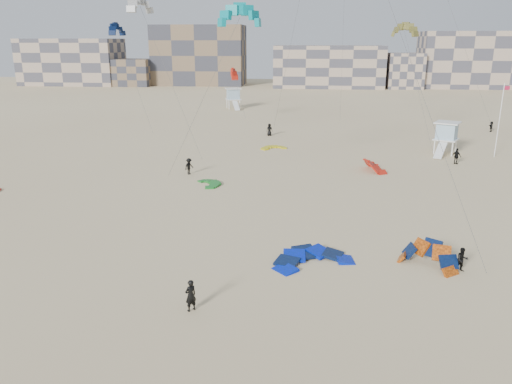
# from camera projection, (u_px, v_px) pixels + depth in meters

# --- Properties ---
(ground) EXTENTS (320.00, 320.00, 0.00)m
(ground) POSITION_uv_depth(u_px,v_px,m) (224.00, 290.00, 28.31)
(ground) COLOR beige
(ground) RESTS_ON ground
(kite_ground_blue) EXTENTS (6.59, 6.71, 1.74)m
(kite_ground_blue) POSITION_uv_depth(u_px,v_px,m) (312.00, 262.00, 31.96)
(kite_ground_blue) COLOR #0012F2
(kite_ground_blue) RESTS_ON ground
(kite_ground_orange) EXTENTS (5.25, 5.23, 3.77)m
(kite_ground_orange) POSITION_uv_depth(u_px,v_px,m) (427.00, 266.00, 31.40)
(kite_ground_orange) COLOR orange
(kite_ground_orange) RESTS_ON ground
(kite_ground_green) EXTENTS (4.03, 3.95, 0.64)m
(kite_ground_green) POSITION_uv_depth(u_px,v_px,m) (209.00, 185.00, 49.03)
(kite_ground_green) COLOR #117B23
(kite_ground_green) RESTS_ON ground
(kite_ground_red_far) EXTENTS (4.46, 4.35, 3.67)m
(kite_ground_red_far) POSITION_uv_depth(u_px,v_px,m) (375.00, 171.00, 54.29)
(kite_ground_red_far) COLOR red
(kite_ground_red_far) RESTS_ON ground
(kite_ground_yellow) EXTENTS (4.14, 4.22, 0.57)m
(kite_ground_yellow) POSITION_uv_depth(u_px,v_px,m) (273.00, 149.00, 65.28)
(kite_ground_yellow) COLOR #E9E906
(kite_ground_yellow) RESTS_ON ground
(kitesurfer_main) EXTENTS (0.75, 0.75, 1.76)m
(kitesurfer_main) POSITION_uv_depth(u_px,v_px,m) (191.00, 295.00, 25.97)
(kitesurfer_main) COLOR black
(kitesurfer_main) RESTS_ON ground
(kitesurfer_b) EXTENTS (0.86, 0.74, 1.55)m
(kitesurfer_b) POSITION_uv_depth(u_px,v_px,m) (462.00, 260.00, 30.41)
(kitesurfer_b) COLOR black
(kitesurfer_b) RESTS_ON ground
(kitesurfer_c) EXTENTS (1.14, 1.29, 1.73)m
(kitesurfer_c) POSITION_uv_depth(u_px,v_px,m) (189.00, 166.00, 52.56)
(kitesurfer_c) COLOR black
(kitesurfer_c) RESTS_ON ground
(kitesurfer_d) EXTENTS (1.07, 1.07, 1.82)m
(kitesurfer_d) POSITION_uv_depth(u_px,v_px,m) (457.00, 156.00, 56.87)
(kitesurfer_d) COLOR black
(kitesurfer_d) RESTS_ON ground
(kitesurfer_e) EXTENTS (1.03, 0.84, 1.80)m
(kitesurfer_e) POSITION_uv_depth(u_px,v_px,m) (269.00, 130.00, 73.82)
(kitesurfer_e) COLOR black
(kitesurfer_e) RESTS_ON ground
(kitesurfer_f) EXTENTS (0.66, 1.52, 1.59)m
(kitesurfer_f) POSITION_uv_depth(u_px,v_px,m) (491.00, 126.00, 77.11)
(kitesurfer_f) COLOR black
(kitesurfer_f) RESTS_ON ground
(kite_fly_teal_a) EXTENTS (9.52, 4.20, 15.47)m
(kite_fly_teal_a) POSITION_uv_depth(u_px,v_px,m) (240.00, 18.00, 41.50)
(kite_fly_teal_a) COLOR #05899B
(kite_fly_teal_a) RESTS_ON ground
(kite_fly_grey) EXTENTS (9.78, 7.03, 17.39)m
(kite_fly_grey) POSITION_uv_depth(u_px,v_px,m) (140.00, 6.00, 55.45)
(kite_fly_grey) COLOR #BEBEBE
(kite_fly_grey) RESTS_ON ground
(kite_fly_olive) EXTENTS (4.84, 12.36, 14.89)m
(kite_fly_olive) POSITION_uv_depth(u_px,v_px,m) (404.00, 31.00, 61.86)
(kite_fly_olive) COLOR brown
(kite_fly_olive) RESTS_ON ground
(kite_fly_navy) EXTENTS (10.35, 12.98, 15.27)m
(kite_fly_navy) POSITION_uv_depth(u_px,v_px,m) (117.00, 31.00, 77.10)
(kite_fly_navy) COLOR #091C47
(kite_fly_navy) RESTS_ON ground
(kite_fly_red) EXTENTS (4.20, 4.03, 8.36)m
(kite_fly_red) POSITION_uv_depth(u_px,v_px,m) (234.00, 75.00, 83.51)
(kite_fly_red) COLOR red
(kite_fly_red) RESTS_ON ground
(lifeguard_tower_near) EXTENTS (3.76, 5.94, 3.97)m
(lifeguard_tower_near) POSITION_uv_depth(u_px,v_px,m) (446.00, 138.00, 61.81)
(lifeguard_tower_near) COLOR white
(lifeguard_tower_near) RESTS_ON ground
(lifeguard_tower_far) EXTENTS (3.79, 6.17, 4.17)m
(lifeguard_tower_far) POSITION_uv_depth(u_px,v_px,m) (233.00, 98.00, 102.70)
(lifeguard_tower_far) COLOR white
(lifeguard_tower_far) RESTS_ON ground
(flagpole) EXTENTS (0.71, 0.11, 8.80)m
(flagpole) POSITION_uv_depth(u_px,v_px,m) (500.00, 119.00, 59.43)
(flagpole) COLOR white
(flagpole) RESTS_ON ground
(condo_west_a) EXTENTS (30.00, 15.00, 14.00)m
(condo_west_a) POSITION_uv_depth(u_px,v_px,m) (72.00, 62.00, 156.87)
(condo_west_a) COLOR tan
(condo_west_a) RESTS_ON ground
(condo_west_b) EXTENTS (28.00, 14.00, 18.00)m
(condo_west_b) POSITION_uv_depth(u_px,v_px,m) (199.00, 55.00, 156.12)
(condo_west_b) COLOR brown
(condo_west_b) RESTS_ON ground
(condo_mid) EXTENTS (32.00, 16.00, 12.00)m
(condo_mid) POSITION_uv_depth(u_px,v_px,m) (328.00, 66.00, 149.22)
(condo_mid) COLOR tan
(condo_mid) RESTS_ON ground
(condo_east) EXTENTS (26.00, 14.00, 16.00)m
(condo_east) POSITION_uv_depth(u_px,v_px,m) (465.00, 60.00, 146.56)
(condo_east) COLOR tan
(condo_east) RESTS_ON ground
(condo_fill_left) EXTENTS (12.00, 10.00, 8.00)m
(condo_fill_left) POSITION_uv_depth(u_px,v_px,m) (132.00, 72.00, 153.86)
(condo_fill_left) COLOR brown
(condo_fill_left) RESTS_ON ground
(condo_fill_right) EXTENTS (10.00, 10.00, 10.00)m
(condo_fill_right) POSITION_uv_depth(u_px,v_px,m) (404.00, 71.00, 145.42)
(condo_fill_right) COLOR tan
(condo_fill_right) RESTS_ON ground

